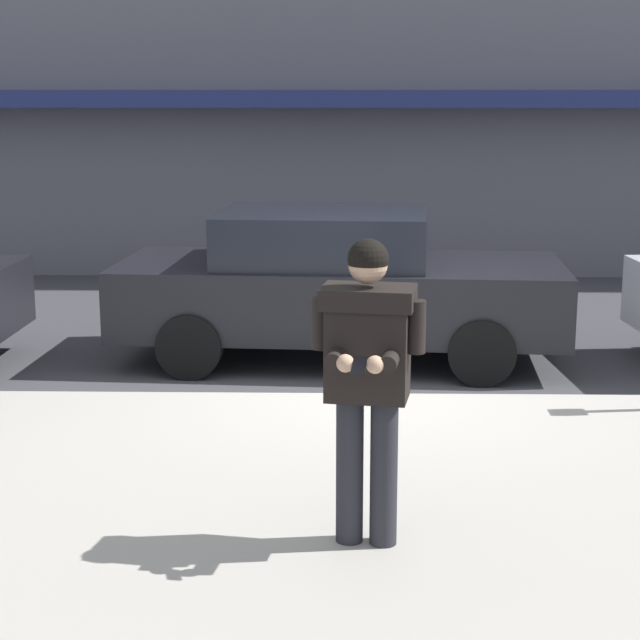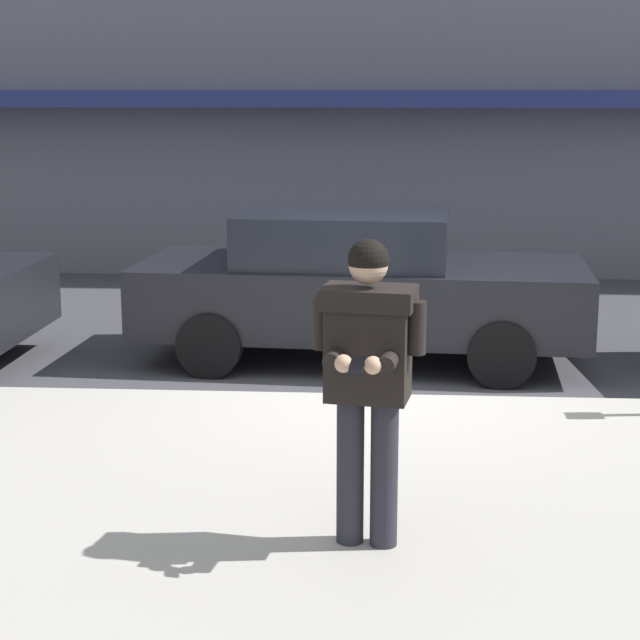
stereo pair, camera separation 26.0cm
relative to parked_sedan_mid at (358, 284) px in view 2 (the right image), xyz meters
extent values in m
plane|color=#3D3D42|center=(0.28, -1.54, -0.79)|extent=(80.00, 80.00, 0.00)
cube|color=#A8A399|center=(1.28, -4.39, -0.72)|extent=(32.00, 5.30, 0.14)
cube|color=silver|center=(1.28, -1.49, -0.79)|extent=(28.00, 0.12, 0.01)
cube|color=navy|center=(1.28, 4.61, 1.81)|extent=(26.60, 0.70, 0.24)
cube|color=black|center=(0.04, 0.00, -0.12)|extent=(4.61, 2.11, 0.70)
cube|color=black|center=(-0.14, 0.01, 0.49)|extent=(2.17, 1.77, 0.52)
cylinder|color=black|center=(1.49, 0.76, -0.47)|extent=(0.65, 0.26, 0.64)
cylinder|color=black|center=(1.38, -0.95, -0.47)|extent=(0.65, 0.26, 0.64)
cylinder|color=black|center=(-1.30, 0.94, -0.47)|extent=(0.65, 0.26, 0.64)
cylinder|color=black|center=(-1.41, -0.76, -0.47)|extent=(0.65, 0.26, 0.64)
cylinder|color=#23232B|center=(0.31, -4.88, -0.21)|extent=(0.16, 0.16, 0.88)
cylinder|color=#23232B|center=(0.11, -4.84, -0.21)|extent=(0.16, 0.16, 0.88)
cube|color=black|center=(0.21, -4.86, 0.55)|extent=(0.50, 0.37, 0.64)
cube|color=black|center=(0.21, -4.86, 0.82)|extent=(0.57, 0.42, 0.12)
cylinder|color=black|center=(0.47, -4.90, 0.66)|extent=(0.11, 0.11, 0.30)
cylinder|color=black|center=(0.33, -5.04, 0.51)|extent=(0.15, 0.31, 0.10)
sphere|color=tan|center=(0.24, -5.17, 0.51)|extent=(0.10, 0.10, 0.10)
cylinder|color=black|center=(-0.06, -4.82, 0.66)|extent=(0.11, 0.11, 0.30)
cylinder|color=black|center=(0.03, -4.99, 0.51)|extent=(0.15, 0.31, 0.10)
sphere|color=tan|center=(0.08, -5.14, 0.51)|extent=(0.10, 0.10, 0.10)
cube|color=black|center=(0.15, -5.20, 0.51)|extent=(0.10, 0.15, 0.07)
sphere|color=tan|center=(0.20, -4.89, 1.01)|extent=(0.22, 0.22, 0.22)
sphere|color=black|center=(0.20, -4.89, 1.04)|extent=(0.23, 0.23, 0.23)
camera|label=1|loc=(0.06, -10.73, 1.97)|focal=60.00mm
camera|label=2|loc=(0.32, -10.72, 1.97)|focal=60.00mm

